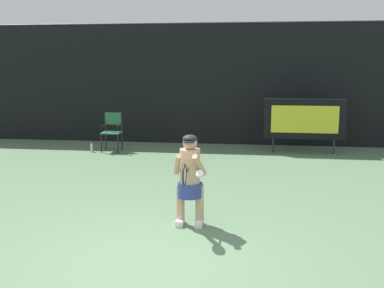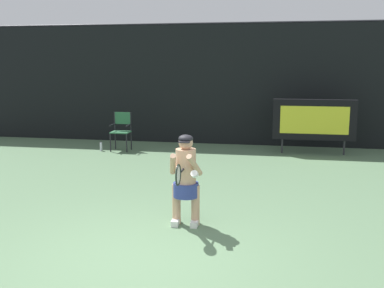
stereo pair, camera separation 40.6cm
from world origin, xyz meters
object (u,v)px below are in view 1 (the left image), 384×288
(water_bottle, at_px, (92,147))
(tennis_racket, at_px, (185,175))
(umpire_chair, at_px, (112,129))
(tennis_player, at_px, (190,177))
(scoreboard, at_px, (304,119))

(water_bottle, height_order, tennis_racket, tennis_racket)
(umpire_chair, relative_size, tennis_player, 0.76)
(tennis_racket, bearing_deg, umpire_chair, 117.65)
(tennis_racket, bearing_deg, scoreboard, 71.16)
(scoreboard, height_order, umpire_chair, scoreboard)
(tennis_player, xyz_separation_m, tennis_racket, (-0.01, -0.48, 0.16))
(scoreboard, relative_size, tennis_player, 1.56)
(umpire_chair, distance_m, water_bottle, 0.77)
(water_bottle, relative_size, tennis_racket, 0.44)
(tennis_player, relative_size, tennis_racket, 2.35)
(scoreboard, height_order, tennis_player, scoreboard)
(scoreboard, distance_m, tennis_player, 6.41)
(umpire_chair, bearing_deg, tennis_racket, -63.79)
(umpire_chair, height_order, water_bottle, umpire_chair)
(scoreboard, relative_size, tennis_racket, 3.65)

